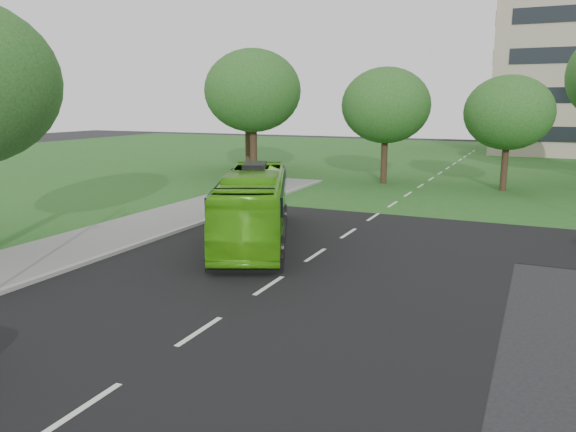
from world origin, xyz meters
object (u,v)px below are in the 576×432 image
Objects in this scene: tree_park_a at (253,91)px; bus at (253,206)px; tree_park_c at (508,113)px; tree_park_f at (248,96)px; tree_park_b at (386,105)px.

bus is at bearing -62.22° from tree_park_a.
tree_park_a is 18.25m from tree_park_c.
tree_park_a is 1.30× the size of tree_park_c.
tree_park_b is at bearing -17.43° from tree_park_f.
bus is (9.47, -17.98, -5.13)m from tree_park_a.
tree_park_b is 1.09× the size of tree_park_c.
tree_park_a reaches higher than bus.
tree_park_c reaches higher than bus.
tree_park_f reaches higher than bus.
tree_park_a is at bearing 94.04° from bus.
tree_park_a is 10.14m from tree_park_b.
tree_park_b is 13.99m from tree_park_f.
tree_park_b is 8.15m from tree_park_c.
bus is at bearing -61.21° from tree_park_f.
tree_park_b is (10.03, 1.07, -1.07)m from tree_park_a.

